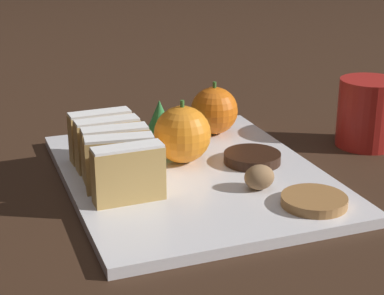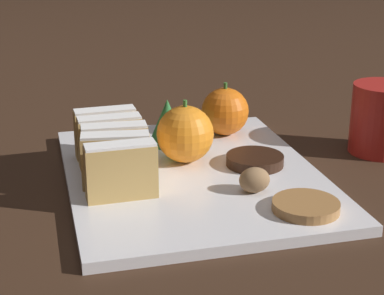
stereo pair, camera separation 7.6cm
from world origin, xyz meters
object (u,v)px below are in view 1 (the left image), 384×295
orange_far (184,134)px  chocolate_cookie (252,158)px  walnut (259,177)px  orange_near (214,111)px  coffee_mug (369,113)px

orange_far → chocolate_cookie: 0.09m
walnut → orange_far: bearing=114.4°
walnut → chocolate_cookie: bearing=69.8°
orange_far → chocolate_cookie: (0.08, -0.03, -0.03)m
orange_near → walnut: 0.20m
orange_far → coffee_mug: coffee_mug is taller
orange_far → orange_near: bearing=49.0°
orange_far → walnut: size_ratio=2.27×
orange_far → walnut: orange_far is taller
orange_near → coffee_mug: 0.21m
orange_near → walnut: size_ratio=2.13×
walnut → coffee_mug: size_ratio=0.30×
orange_far → coffee_mug: bearing=-0.2°
orange_near → chocolate_cookie: size_ratio=1.05×
walnut → orange_near: bearing=82.4°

